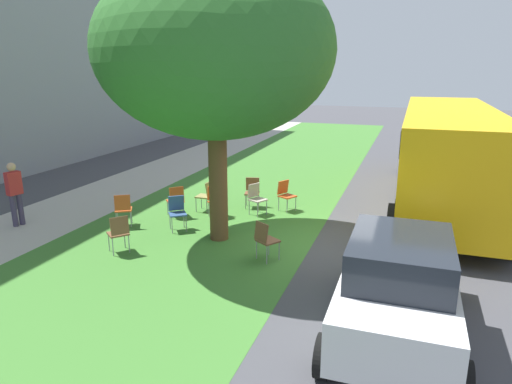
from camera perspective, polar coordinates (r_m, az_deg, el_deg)
ground at (r=10.78m, az=7.89°, el=-6.94°), size 80.00×80.00×0.00m
grass_verge at (r=11.75m, az=-7.65°, el=-5.00°), size 48.00×6.00×0.01m
sidewalk_strip at (r=14.20m, az=-23.77°, el=-2.60°), size 48.00×2.80×0.01m
street_tree at (r=10.55m, az=-5.09°, el=17.05°), size 5.29×5.29×6.36m
chair_0 at (r=12.92m, az=0.02°, el=-0.57°), size 0.56×0.56×0.88m
chair_1 at (r=13.61m, az=-0.47°, el=0.25°), size 0.51×0.50×0.88m
chair_2 at (r=12.88m, az=-9.93°, el=-0.86°), size 0.59×0.59×0.88m
chair_3 at (r=11.87m, az=-9.78°, el=-2.25°), size 0.58×0.58×0.88m
chair_4 at (r=12.75m, az=-4.99°, el=-0.85°), size 0.58×0.58×0.88m
chair_5 at (r=13.28m, az=-6.23°, el=-0.23°), size 0.42×0.43×0.88m
chair_6 at (r=9.85m, az=1.15°, el=-5.73°), size 0.58×0.58×0.88m
chair_7 at (r=13.30m, az=3.70°, el=-0.14°), size 0.56×0.57×0.88m
chair_8 at (r=10.68m, az=-16.70°, el=-4.69°), size 0.58×0.59×0.88m
chair_9 at (r=12.41m, az=-16.19°, el=-1.87°), size 0.57×0.57×0.88m
parked_car at (r=7.45m, az=17.23°, el=-11.02°), size 3.70×1.92×1.65m
school_bus at (r=14.94m, az=22.67°, el=5.29°), size 10.40×2.80×2.88m
pedestrian_0 at (r=13.44m, az=-27.80°, el=0.04°), size 0.40×0.29×1.69m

